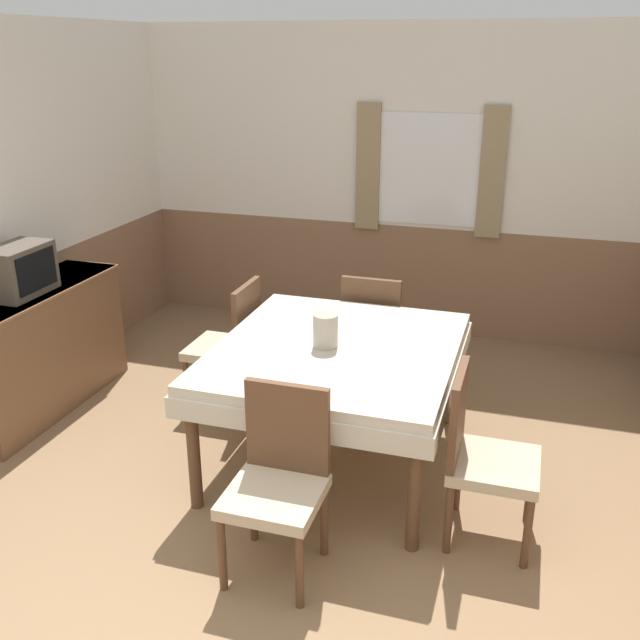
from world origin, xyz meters
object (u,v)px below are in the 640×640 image
at_px(chair_head_near, 279,476).
at_px(tv, 19,270).
at_px(dining_table, 337,362).
at_px(chair_left_far, 231,342).
at_px(chair_head_window, 374,330).
at_px(chair_right_near, 481,452).
at_px(vase, 325,330).
at_px(sideboard, 39,349).

relative_size(chair_head_near, tv, 2.04).
height_order(dining_table, chair_left_far, chair_left_far).
relative_size(dining_table, chair_head_window, 1.70).
bearing_deg(tv, chair_right_near, -8.68).
bearing_deg(dining_table, vase, -158.36).
distance_m(chair_head_window, chair_left_far, 1.03).
relative_size(chair_right_near, sideboard, 0.64).
bearing_deg(chair_right_near, dining_table, -117.84).
xyz_separation_m(chair_right_near, chair_left_far, (-1.79, 0.95, 0.00)).
bearing_deg(tv, vase, -0.50).
xyz_separation_m(chair_right_near, vase, (-0.96, 0.45, 0.37)).
height_order(chair_right_near, tv, tv).
relative_size(chair_left_far, chair_head_near, 1.00).
distance_m(dining_table, chair_right_near, 1.03).
xyz_separation_m(dining_table, chair_left_far, (-0.90, 0.47, -0.17)).
distance_m(dining_table, sideboard, 2.18).
xyz_separation_m(chair_left_far, vase, (0.83, -0.50, 0.37)).
bearing_deg(sideboard, dining_table, -1.73).
height_order(chair_left_far, sideboard, chair_left_far).
bearing_deg(tv, chair_head_window, 24.50).
distance_m(chair_left_far, sideboard, 1.34).
height_order(sideboard, tv, tv).
bearing_deg(vase, chair_left_far, 149.20).
xyz_separation_m(chair_head_near, sideboard, (-2.17, 1.05, -0.05)).
bearing_deg(tv, chair_left_far, 20.67).
height_order(chair_right_near, chair_left_far, same).
relative_size(chair_right_near, tv, 2.04).
height_order(chair_left_far, tv, tv).
xyz_separation_m(chair_right_near, chair_head_near, (-0.90, -0.51, 0.00)).
relative_size(dining_table, tv, 3.48).
relative_size(chair_right_near, chair_head_near, 1.00).
bearing_deg(vase, chair_head_window, 86.51).
height_order(chair_head_window, sideboard, chair_head_window).
relative_size(chair_head_window, vase, 4.66).
bearing_deg(chair_right_near, tv, -98.68).
relative_size(dining_table, chair_head_near, 1.70).
bearing_deg(vase, tv, 179.50).
bearing_deg(chair_left_far, sideboard, 107.81).
bearing_deg(vase, chair_head_near, -86.34).
xyz_separation_m(dining_table, chair_right_near, (0.90, -0.47, -0.17)).
relative_size(dining_table, chair_left_far, 1.70).
bearing_deg(chair_head_window, chair_right_near, -58.37).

